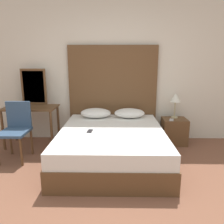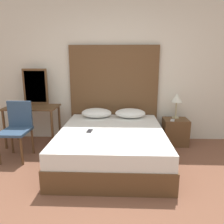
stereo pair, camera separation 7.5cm
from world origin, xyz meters
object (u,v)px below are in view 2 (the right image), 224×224
phone_on_bed (90,131)px  vanity_desk (32,113)px  phone_on_nightstand (173,120)px  bed (112,145)px  table_lamp (177,99)px  chair (17,126)px  nightstand (175,132)px

phone_on_bed → vanity_desk: size_ratio=0.17×
phone_on_bed → phone_on_nightstand: phone_on_bed is taller
phone_on_bed → vanity_desk: 1.35m
bed → table_lamp: table_lamp is taller
table_lamp → chair: (-2.66, -0.72, -0.33)m
bed → phone_on_bed: 0.43m
nightstand → vanity_desk: vanity_desk is taller
bed → nightstand: size_ratio=3.96×
phone_on_bed → table_lamp: (1.48, 0.91, 0.33)m
phone_on_nightstand → vanity_desk: vanity_desk is taller
bed → table_lamp: (1.16, 0.81, 0.59)m
bed → vanity_desk: vanity_desk is taller
phone_on_nightstand → vanity_desk: 2.54m
phone_on_nightstand → table_lamp: bearing=61.4°
phone_on_bed → table_lamp: size_ratio=0.34×
phone_on_bed → vanity_desk: (-1.15, 0.72, 0.09)m
bed → table_lamp: bearing=34.9°
phone_on_bed → table_lamp: bearing=31.5°
bed → nightstand: bearing=32.5°
bed → phone_on_bed: bearing=-162.9°
phone_on_bed → vanity_desk: vanity_desk is taller
nightstand → table_lamp: bearing=84.2°
bed → phone_on_nightstand: 1.26m
table_lamp → vanity_desk: (-2.63, -0.19, -0.24)m
phone_on_bed → nightstand: size_ratio=0.32×
table_lamp → chair: table_lamp is taller
nightstand → table_lamp: 0.61m
phone_on_nightstand → vanity_desk: (-2.53, -0.02, 0.11)m
bed → vanity_desk: 1.63m
bed → vanity_desk: (-1.47, 0.62, 0.35)m
vanity_desk → phone_on_bed: bearing=-32.0°
phone_on_nightstand → phone_on_bed: bearing=-152.0°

